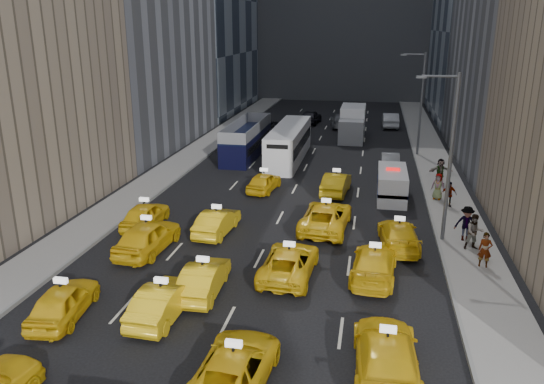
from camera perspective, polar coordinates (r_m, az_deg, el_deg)
The scene contains 36 objects.
ground at distance 20.17m, azimuth -6.41°, elevation -16.51°, with size 160.00×160.00×0.00m, color black.
sidewalk_west at distance 45.21m, azimuth -9.88°, elevation 3.02°, with size 3.00×90.00×0.15m, color gray.
sidewalk_east at distance 42.70m, azimuth 17.55°, elevation 1.59°, with size 3.00×90.00×0.15m, color gray.
curb_west at distance 44.72m, azimuth -8.14°, elevation 2.97°, with size 0.15×90.00×0.18m, color slate.
curb_east at distance 42.55m, azimuth 15.62°, elevation 1.72°, with size 0.15×90.00×0.18m, color slate.
streetlight_near at distance 28.86m, azimuth 18.48°, elevation 3.98°, with size 2.15×0.22×9.00m.
streetlight_far at distance 48.45m, azimuth 15.66°, elevation 9.45°, with size 2.15×0.22×9.00m.
taxi_4 at distance 23.16m, azimuth -21.52°, elevation -10.89°, with size 1.67×4.14×1.41m, color yellow.
taxi_5 at distance 22.09m, azimuth -11.70°, elevation -11.40°, with size 1.48×4.23×1.39m, color yellow.
taxi_6 at distance 18.09m, azimuth -4.07°, elevation -18.31°, with size 2.24×4.86×1.35m, color yellow.
taxi_7 at distance 18.86m, azimuth 12.19°, elevation -16.74°, with size 2.13×5.24×1.52m, color yellow.
taxi_8 at distance 28.13m, azimuth -13.24°, elevation -4.69°, with size 1.95×4.84×1.65m, color yellow.
taxi_9 at distance 23.59m, azimuth -7.37°, elevation -9.19°, with size 1.47×4.23×1.39m, color yellow.
taxi_10 at distance 24.92m, azimuth 1.85°, elevation -7.53°, with size 2.28×4.95×1.38m, color yellow.
taxi_11 at distance 25.16m, azimuth 10.94°, elevation -7.56°, with size 1.99×4.88×1.42m, color yellow.
taxi_12 at distance 31.58m, azimuth -13.48°, elevation -2.41°, with size 1.71×4.24×1.44m, color yellow.
taxi_13 at distance 29.90m, azimuth -5.93°, elevation -3.21°, with size 1.46×4.18×1.38m, color yellow.
taxi_14 at distance 30.48m, azimuth 5.80°, elevation -2.65°, with size 2.53×5.48×1.52m, color yellow.
taxi_15 at distance 28.75m, azimuth 13.46°, elevation -4.49°, with size 1.94×4.76×1.38m, color yellow.
taxi_16 at distance 37.27m, azimuth -0.87°, elevation 1.10°, with size 1.59×3.94×1.34m, color yellow.
taxi_17 at distance 36.97m, azimuth 6.92°, elevation 0.93°, with size 1.55×4.45×1.46m, color yellow.
nypd_van at distance 36.54m, azimuth 12.78°, elevation 0.77°, with size 2.55×5.13×2.11m.
double_decker at distance 47.46m, azimuth -2.74°, elevation 5.71°, with size 3.41×10.50×3.00m.
city_bus at distance 45.83m, azimuth 1.84°, elevation 5.25°, with size 3.60×11.57×2.94m.
box_truck at distance 55.11m, azimuth 8.65°, elevation 7.31°, with size 3.09×7.26×3.23m.
misc_car_0 at distance 44.34m, azimuth 12.59°, elevation 3.36°, with size 1.41×4.05×1.34m, color #93969A.
misc_car_1 at distance 57.96m, azimuth -0.80°, elevation 7.13°, with size 2.35×5.10×1.42m, color black.
misc_car_2 at distance 61.35m, azimuth 7.39°, elevation 7.64°, with size 2.17×5.34×1.55m, color slate.
misc_car_3 at distance 63.15m, azimuth 4.18°, elevation 8.06°, with size 1.92×4.78×1.63m, color black.
misc_car_4 at distance 62.34m, azimuth 12.61°, elevation 7.56°, with size 1.74×4.99×1.64m, color #A6A8AD.
pedestrian_0 at distance 27.34m, azimuth 21.94°, elevation -5.79°, with size 0.63×0.41×1.72m, color gray.
pedestrian_1 at distance 29.16m, azimuth 20.95°, elevation -4.04°, with size 0.92×0.50×1.89m, color gray.
pedestrian_2 at distance 30.19m, azimuth 20.19°, elevation -3.19°, with size 1.24×0.51×1.92m, color gray.
pedestrian_3 at distance 35.43m, azimuth 18.48°, elevation -0.21°, with size 0.97×0.44×1.65m, color gray.
pedestrian_4 at distance 36.70m, azimuth 17.42°, elevation 0.58°, with size 0.86×0.47×1.75m, color gray.
pedestrian_5 at distance 40.31m, azimuth 17.65°, elevation 2.14°, with size 1.73×0.50×1.86m, color gray.
Camera 1 is at (5.25, -15.87, 11.29)m, focal length 35.00 mm.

